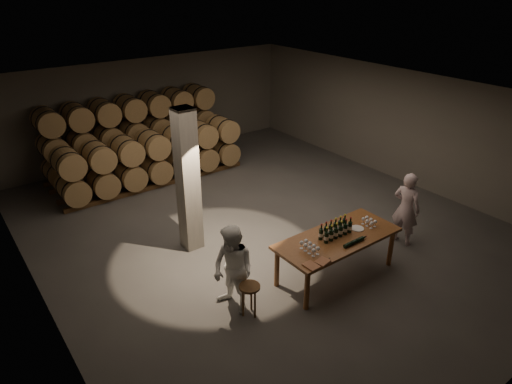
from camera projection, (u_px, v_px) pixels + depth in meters
room at (188, 181)px, 9.64m from camera, size 12.00×12.00×12.00m
tasting_table at (337, 241)px, 9.01m from camera, size 2.60×1.10×0.90m
barrel_stack_back at (133, 132)px, 13.88m from camera, size 5.48×0.95×2.31m
barrel_stack_front at (154, 157)px, 13.03m from camera, size 5.48×0.95×1.57m
bottle_cluster at (336, 230)px, 8.95m from camera, size 0.74×0.24×0.35m
lying_bottles at (354, 242)px, 8.72m from camera, size 0.61×0.08×0.08m
glass_cluster_left at (310, 246)px, 8.45m from camera, size 0.19×0.41×0.16m
glass_cluster_right at (369, 221)px, 9.32m from camera, size 0.19×0.30×0.16m
plate at (357, 228)px, 9.24m from camera, size 0.27×0.27×0.02m
notebook_near at (322, 262)px, 8.17m from camera, size 0.29×0.25×0.03m
notebook_corner at (311, 266)px, 8.06m from camera, size 0.22×0.28×0.02m
pen at (328, 259)px, 8.26m from camera, size 0.12×0.04×0.01m
stool at (250, 291)px, 8.05m from camera, size 0.38×0.38×0.63m
person_man at (406, 209)px, 10.13m from camera, size 0.52×0.69×1.71m
person_woman at (233, 270)px, 8.05m from camera, size 0.79×0.94×1.71m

